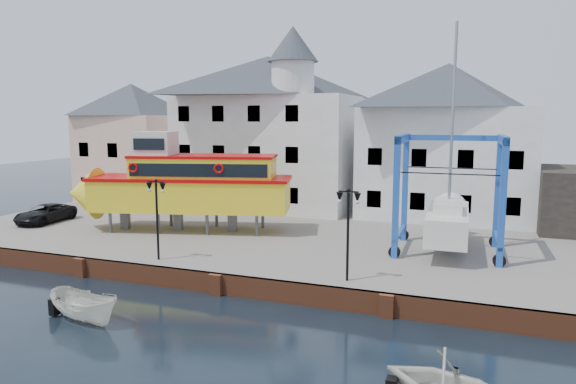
% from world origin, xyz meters
% --- Properties ---
extents(ground, '(140.00, 140.00, 0.00)m').
position_xyz_m(ground, '(0.00, 0.00, 0.00)').
color(ground, black).
rests_on(ground, ground).
extents(hardstanding, '(44.00, 22.00, 1.00)m').
position_xyz_m(hardstanding, '(0.00, 11.00, 0.50)').
color(hardstanding, slate).
rests_on(hardstanding, ground).
extents(quay_wall, '(44.00, 0.47, 1.00)m').
position_xyz_m(quay_wall, '(-0.00, 0.10, 0.50)').
color(quay_wall, brown).
rests_on(quay_wall, ground).
extents(building_pink, '(8.00, 7.00, 10.30)m').
position_xyz_m(building_pink, '(-18.00, 18.00, 6.15)').
color(building_pink, beige).
rests_on(building_pink, hardstanding).
extents(building_white_main, '(14.00, 8.30, 14.00)m').
position_xyz_m(building_white_main, '(-4.87, 18.39, 7.34)').
color(building_white_main, silver).
rests_on(building_white_main, hardstanding).
extents(building_white_right, '(12.00, 8.00, 11.20)m').
position_xyz_m(building_white_right, '(9.00, 19.00, 6.60)').
color(building_white_right, silver).
rests_on(building_white_right, hardstanding).
extents(lamp_post_left, '(1.12, 0.32, 4.20)m').
position_xyz_m(lamp_post_left, '(-4.00, 1.20, 4.17)').
color(lamp_post_left, black).
rests_on(lamp_post_left, hardstanding).
extents(lamp_post_right, '(1.12, 0.32, 4.20)m').
position_xyz_m(lamp_post_right, '(6.00, 1.20, 4.17)').
color(lamp_post_right, black).
rests_on(lamp_post_right, hardstanding).
extents(tour_boat, '(15.11, 7.12, 6.40)m').
position_xyz_m(tour_boat, '(-6.89, 7.72, 4.02)').
color(tour_boat, '#59595E').
rests_on(tour_boat, hardstanding).
extents(travel_lift, '(5.83, 8.16, 12.25)m').
position_xyz_m(travel_lift, '(9.88, 8.66, 3.05)').
color(travel_lift, '#194CA5').
rests_on(travel_lift, hardstanding).
extents(van, '(2.33, 4.64, 1.26)m').
position_xyz_m(van, '(-17.05, 6.60, 1.63)').
color(van, black).
rests_on(van, hardstanding).
extents(motorboat_a, '(3.94, 2.12, 1.44)m').
position_xyz_m(motorboat_a, '(-3.52, -4.74, 0.00)').
color(motorboat_a, silver).
rests_on(motorboat_a, ground).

